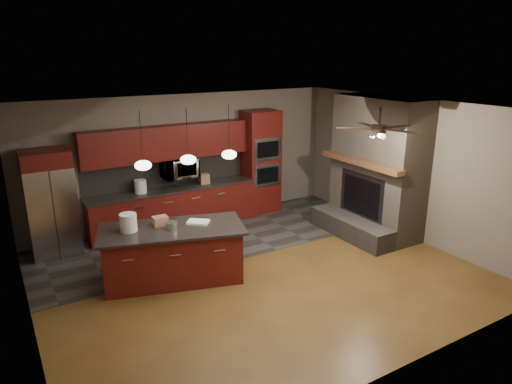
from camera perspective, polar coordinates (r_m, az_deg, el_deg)
ground at (r=7.97m, az=0.22°, el=-10.03°), size 7.00×7.00×0.00m
ceiling at (r=7.14m, az=0.24°, el=10.38°), size 7.00×6.00×0.02m
back_wall at (r=10.04m, az=-8.67°, el=4.05°), size 7.00×0.02×2.80m
right_wall at (r=9.66m, az=18.34°, el=2.85°), size 0.02×6.00×2.80m
left_wall at (r=6.48m, az=-27.46°, el=-5.15°), size 0.02×6.00×2.80m
slate_tile_patch at (r=9.42m, az=-5.47°, el=-5.65°), size 7.00×2.40×0.01m
fireplace_column at (r=9.61m, az=14.67°, el=2.46°), size 1.30×2.10×2.80m
back_cabinetry at (r=9.77m, az=-10.53°, el=0.52°), size 3.59×0.64×2.20m
oven_tower at (r=10.56m, az=0.58°, el=3.75°), size 0.80×0.63×2.38m
microwave at (r=9.74m, az=-9.57°, el=3.00°), size 0.73×0.41×0.50m
refrigerator at (r=9.13m, az=-24.26°, el=-1.31°), size 0.84×0.75×1.98m
kitchen_island at (r=7.68m, az=-10.31°, el=-7.60°), size 2.52×1.67×0.92m
white_bucket at (r=7.48m, az=-15.67°, el=-3.70°), size 0.37×0.37×0.29m
paint_can at (r=7.43m, az=-10.53°, el=-4.15°), size 0.25×0.25×0.12m
paint_tray at (r=7.64m, az=-7.26°, el=-3.74°), size 0.42×0.41×0.03m
cardboard_box at (r=7.62m, az=-11.88°, el=-3.55°), size 0.24×0.17×0.15m
counter_bucket at (r=9.49m, az=-14.24°, el=0.68°), size 0.32×0.32×0.27m
counter_box at (r=9.92m, az=-6.44°, el=1.66°), size 0.22×0.18×0.22m
pendant_left at (r=7.26m, az=-13.93°, el=3.28°), size 0.26×0.26×0.92m
pendant_center at (r=7.51m, az=-8.47°, el=4.05°), size 0.26×0.26×0.92m
pendant_right at (r=7.81m, az=-3.37°, el=4.72°), size 0.26×0.26×0.92m
ceiling_fan at (r=7.69m, az=15.11°, el=7.70°), size 1.27×1.33×0.41m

